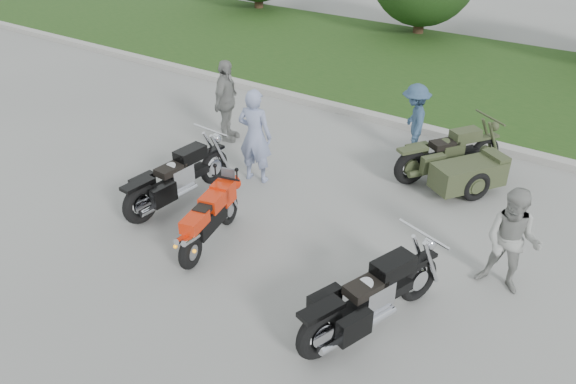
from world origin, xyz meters
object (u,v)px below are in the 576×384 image
Objects in this scene: cruiser_sidecar at (458,166)px; person_grey at (512,242)px; person_stripe at (255,136)px; cruiser_left at (175,180)px; cruiser_right at (368,301)px; sportbike_red at (209,218)px; person_denim at (414,121)px; person_back at (226,101)px.

cruiser_sidecar is 2.96m from person_grey.
person_stripe is at bearing 173.32° from person_grey.
person_grey is (4.86, -0.55, -0.11)m from person_stripe.
cruiser_left is 4.36m from cruiser_right.
cruiser_right is 4.34m from cruiser_sidecar.
sportbike_red is 1.16× the size of person_denim.
person_denim is at bearing 61.37° from sportbike_red.
person_grey is (4.15, 1.59, 0.29)m from sportbike_red.
person_denim reaches higher than cruiser_left.
cruiser_left reaches higher than sportbike_red.
sportbike_red is 1.48m from cruiser_left.
person_back is (-6.49, 1.66, 0.09)m from person_grey.
person_grey is at bearing 13.67° from cruiser_left.
cruiser_sidecar is at bearing 45.05° from cruiser_left.
cruiser_sidecar is at bearing 122.59° from person_grey.
person_denim is at bearing 60.92° from cruiser_left.
person_back is at bearing -96.54° from person_denim.
cruiser_sidecar is 3.82m from person_stripe.
person_grey is 6.70m from person_back.
person_denim is 3.97m from person_back.
cruiser_sidecar is 1.43× the size of person_denim.
cruiser_right is at bearing 135.01° from person_stripe.
person_denim is (-1.60, 5.03, 0.30)m from cruiser_right.
person_grey is at bearing 12.64° from person_denim.
person_denim is (2.66, 4.15, 0.30)m from cruiser_left.
cruiser_left is 1.56× the size of person_denim.
person_back is at bearing -45.76° from person_stripe.
sportbike_red is 1.12× the size of person_grey.
cruiser_left is at bearing -176.99° from person_back.
person_back is at bearing 164.97° from cruiser_right.
cruiser_sidecar is 4.99m from person_back.
cruiser_sidecar is at bearing -161.22° from person_stripe.
person_back is (-4.90, -0.81, 0.46)m from cruiser_sidecar.
sportbike_red is at bearing -162.07° from person_back.
person_grey is 0.90× the size of person_back.
person_back is at bearing 114.48° from cruiser_left.
person_grey is at bearing -23.91° from cruiser_sidecar.
person_grey reaches higher than cruiser_left.
person_back reaches higher than sportbike_red.
person_grey is (5.49, 0.97, 0.32)m from cruiser_left.
person_grey is (1.59, -2.47, 0.37)m from cruiser_sidecar.
person_denim is (-1.24, 0.71, 0.35)m from cruiser_sidecar.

